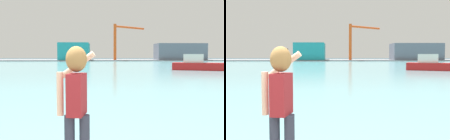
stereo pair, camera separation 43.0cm
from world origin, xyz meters
TOP-DOWN VIEW (x-y plane):
  - ground_plane at (0.00, 50.00)m, footprint 220.00×220.00m
  - harbor_water at (0.00, 52.00)m, footprint 140.00×100.00m
  - far_shore_dock at (0.00, 92.00)m, footprint 140.00×20.00m
  - person_photographer at (-0.30, 1.00)m, footprint 0.53×0.56m
  - boat_moored at (13.86, 31.73)m, footprint 7.71×4.90m
  - warehouse_left at (-8.40, 88.97)m, footprint 10.37×13.39m
  - warehouse_right at (29.37, 87.61)m, footprint 17.27×8.47m
  - port_crane at (7.76, 85.99)m, footprint 12.02×8.90m

SIDE VIEW (x-z plane):
  - ground_plane at x=0.00m, z-range 0.00..0.00m
  - harbor_water at x=0.00m, z-range 0.00..0.02m
  - far_shore_dock at x=0.00m, z-range 0.00..0.39m
  - boat_moored at x=13.86m, z-range -0.32..1.91m
  - person_photographer at x=-0.30m, z-range 0.69..2.43m
  - warehouse_right at x=29.37m, z-range 0.39..6.20m
  - warehouse_left at x=-8.40m, z-range 0.39..6.32m
  - port_crane at x=7.76m, z-range 2.30..14.65m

